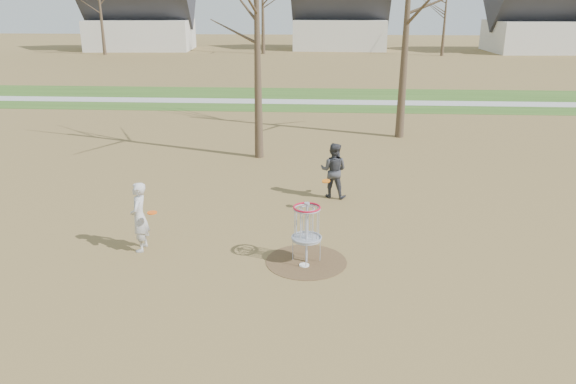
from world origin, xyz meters
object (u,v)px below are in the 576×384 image
object	(u,v)px
player_throwing	(334,170)
disc_grounded	(304,265)
disc_golf_basket	(307,223)
player_standing	(139,217)

from	to	relation	value
player_throwing	disc_grounded	distance (m)	4.65
disc_grounded	disc_golf_basket	xyz separation A→B (m)	(0.04, 0.21, 0.89)
player_throwing	disc_grounded	bearing A→B (deg)	95.40
player_standing	player_throwing	size ratio (longest dim) A/B	1.00
disc_golf_basket	player_standing	bearing A→B (deg)	174.14
player_standing	player_throwing	bearing A→B (deg)	128.70
player_throwing	disc_golf_basket	world-z (taller)	player_throwing
player_standing	disc_golf_basket	xyz separation A→B (m)	(3.81, -0.39, 0.10)
player_standing	disc_grounded	size ratio (longest dim) A/B	7.38
player_throwing	disc_golf_basket	distance (m)	4.37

